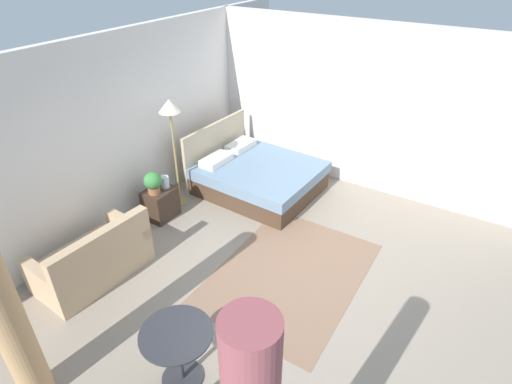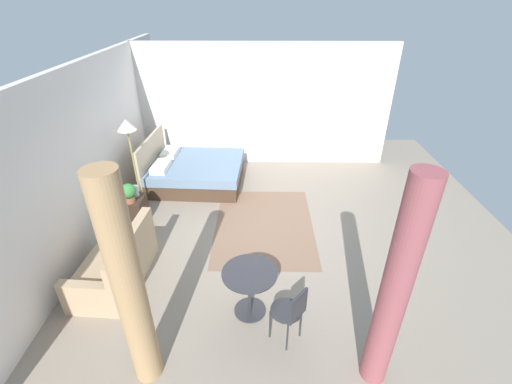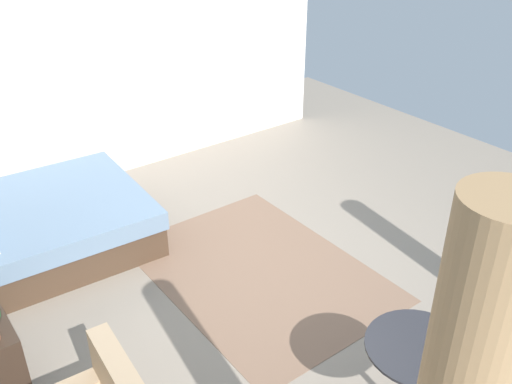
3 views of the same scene
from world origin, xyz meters
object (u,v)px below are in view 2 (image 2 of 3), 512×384
Objects in this scene: bed at (194,172)px; vase at (135,191)px; nightstand at (134,210)px; potted_plant at (128,192)px; balcony_table at (250,284)px; cafe_chair_near_window at (291,311)px; floor_lamp at (128,133)px; couch at (117,266)px.

bed is 10.69× the size of vase.
potted_plant is at bearing -175.27° from nightstand.
balcony_table is (-3.66, -1.37, 0.21)m from bed.
cafe_chair_near_window reaches higher than nightstand.
floor_lamp reaches higher than nightstand.
floor_lamp reaches higher than bed.
bed is 1.92m from potted_plant.
cafe_chair_near_window is at bearing -155.49° from bed.
nightstand is at bearing 8.83° from couch.
cafe_chair_near_window is at bearing -131.75° from balcony_table.
couch is at bearing 67.77° from cafe_chair_near_window.
couch reaches higher than balcony_table.
bed reaches higher than couch.
cafe_chair_near_window is (-3.04, -2.77, -1.07)m from floor_lamp.
balcony_table reaches higher than nightstand.
bed reaches higher than cafe_chair_near_window.
floor_lamp is 4.25m from cafe_chair_near_window.
potted_plant is 0.24m from vase.
couch is 1.51m from potted_plant.
floor_lamp is at bearing 7.37° from couch.
couch is 1.73× the size of cafe_chair_near_window.
couch is 2.94× the size of nightstand.
vase is at bearing -17.47° from nightstand.
nightstand is 0.27× the size of floor_lamp.
bed is 5.76× the size of potted_plant.
potted_plant is at bearing 48.11° from balcony_table.
bed is at bearing 24.51° from cafe_chair_near_window.
cafe_chair_near_window is (-1.03, -2.51, 0.25)m from couch.
floor_lamp is at bearing 9.47° from vase.
nightstand is 2.59× the size of vase.
balcony_table is (-2.58, -2.26, -1.11)m from floor_lamp.
nightstand is at bearing 4.73° from potted_plant.
floor_lamp is 3.60m from balcony_table.
vase is 0.23× the size of cafe_chair_near_window.
bed is 2.90× the size of balcony_table.
vase is at bearing -7.63° from potted_plant.
nightstand is at bearing 47.08° from cafe_chair_near_window.
bed is at bearing 20.46° from balcony_table.
potted_plant reaches higher than cafe_chair_near_window.
balcony_table is at bearing -135.26° from vase.
couch is 2.42m from floor_lamp.
couch is (-3.09, 0.63, -0.01)m from bed.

